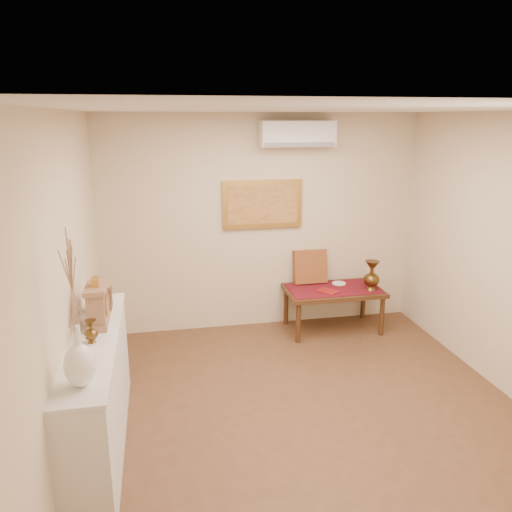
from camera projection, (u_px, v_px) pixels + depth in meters
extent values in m
plane|color=brown|center=(313.00, 420.00, 4.51)|extent=(4.50, 4.50, 0.00)
plane|color=white|center=(324.00, 109.00, 3.78)|extent=(4.50, 4.50, 0.00)
cube|color=beige|center=(262.00, 224.00, 6.27)|extent=(4.00, 0.02, 2.70)
cube|color=beige|center=(492.00, 448.00, 2.02)|extent=(4.00, 0.02, 2.70)
cube|color=beige|center=(65.00, 294.00, 3.77)|extent=(0.02, 4.50, 2.70)
cube|color=maroon|center=(334.00, 288.00, 6.29)|extent=(1.14, 0.59, 0.01)
cylinder|color=white|center=(339.00, 283.00, 6.46)|extent=(0.18, 0.18, 0.01)
cube|color=maroon|center=(328.00, 291.00, 6.16)|extent=(0.29, 0.31, 0.01)
cube|color=maroon|center=(310.00, 267.00, 6.45)|extent=(0.43, 0.19, 0.45)
cube|color=silver|center=(99.00, 395.00, 4.03)|extent=(0.35, 2.00, 0.95)
cube|color=silver|center=(93.00, 339.00, 3.90)|extent=(0.37, 2.02, 0.03)
cube|color=#9E7351|center=(99.00, 322.00, 4.13)|extent=(0.16, 0.36, 0.05)
cube|color=#9E7351|center=(97.00, 305.00, 4.09)|extent=(0.14, 0.30, 0.25)
cylinder|color=beige|center=(107.00, 304.00, 4.10)|extent=(0.01, 0.17, 0.17)
cylinder|color=#B6863A|center=(107.00, 304.00, 4.10)|extent=(0.01, 0.19, 0.19)
cube|color=#9E7351|center=(96.00, 288.00, 4.05)|extent=(0.17, 0.34, 0.04)
cube|color=#B6863A|center=(95.00, 282.00, 4.03)|extent=(0.06, 0.11, 0.07)
cube|color=#9E7351|center=(102.00, 299.00, 4.41)|extent=(0.15, 0.20, 0.22)
cube|color=#472915|center=(112.00, 303.00, 4.44)|extent=(0.01, 0.17, 0.09)
cube|color=#472915|center=(111.00, 293.00, 4.42)|extent=(0.01, 0.17, 0.09)
cube|color=#9E7351|center=(101.00, 286.00, 4.38)|extent=(0.16, 0.21, 0.02)
cube|color=#472915|center=(334.00, 291.00, 6.30)|extent=(1.20, 0.70, 0.05)
cylinder|color=#472915|center=(298.00, 323.00, 6.00)|extent=(0.06, 0.06, 0.50)
cylinder|color=#472915|center=(382.00, 316.00, 6.20)|extent=(0.06, 0.06, 0.50)
cylinder|color=#472915|center=(286.00, 306.00, 6.55)|extent=(0.06, 0.06, 0.50)
cylinder|color=#472915|center=(363.00, 300.00, 6.75)|extent=(0.06, 0.06, 0.50)
cube|color=#B6863A|center=(262.00, 204.00, 6.18)|extent=(1.00, 0.05, 0.60)
cube|color=#C58B44|center=(263.00, 205.00, 6.15)|extent=(0.88, 0.01, 0.48)
cube|color=white|center=(297.00, 134.00, 5.93)|extent=(0.90, 0.24, 0.30)
cube|color=gray|center=(300.00, 145.00, 5.84)|extent=(0.86, 0.02, 0.05)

